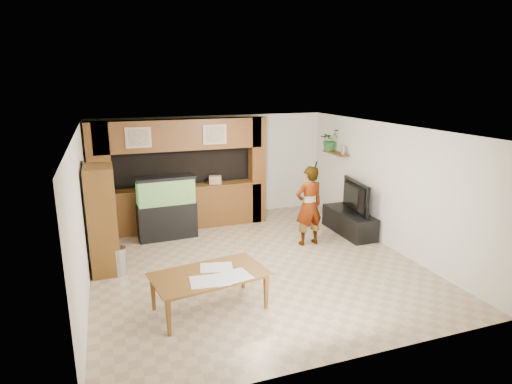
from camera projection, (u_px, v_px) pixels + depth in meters
name	position (u px, v px, depth m)	size (l,w,h in m)	color
floor	(253.00, 262.00, 8.35)	(6.50, 6.50, 0.00)	tan
ceiling	(253.00, 129.00, 7.69)	(6.50, 6.50, 0.00)	white
wall_back	(212.00, 167.00, 10.99)	(6.00, 6.00, 0.00)	silver
wall_left	(82.00, 215.00, 7.05)	(6.50, 6.50, 0.00)	silver
wall_right	(388.00, 186.00, 8.99)	(6.50, 6.50, 0.00)	silver
partition	(179.00, 174.00, 10.12)	(4.20, 0.99, 2.60)	brown
wall_clock	(83.00, 168.00, 7.82)	(0.05, 0.25, 0.25)	black
wall_shelf	(336.00, 153.00, 10.62)	(0.25, 0.90, 0.04)	brown
pantry_cabinet	(103.00, 220.00, 7.77)	(0.50, 0.81, 1.99)	brown
trash_can	(119.00, 261.00, 7.78)	(0.28, 0.28, 0.52)	#B2B2B7
aquarium	(167.00, 208.00, 9.51)	(1.28, 0.48, 1.42)	black
tv_stand	(349.00, 222.00, 9.92)	(0.57, 1.55, 0.52)	black
television	(351.00, 196.00, 9.76)	(1.26, 0.17, 0.73)	black
photo_frame	(343.00, 150.00, 10.29)	(0.03, 0.15, 0.21)	tan
potted_plant	(330.00, 140.00, 10.80)	(0.49, 0.43, 0.55)	#266128
person	(309.00, 206.00, 9.10)	(0.63, 0.41, 1.72)	#9A8154
microphone	(316.00, 165.00, 8.74)	(0.04, 0.04, 0.17)	black
dining_table	(211.00, 292.00, 6.54)	(1.72, 0.96, 0.60)	brown
newspaper_a	(210.00, 281.00, 6.24)	(0.57, 0.42, 0.01)	silver
newspaper_b	(231.00, 277.00, 6.37)	(0.58, 0.42, 0.01)	silver
newspaper_c	(216.00, 267.00, 6.69)	(0.50, 0.36, 0.01)	silver
counter_box	(215.00, 180.00, 10.26)	(0.29, 0.19, 0.19)	#9F7856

